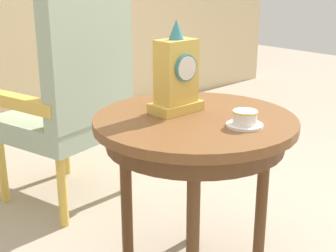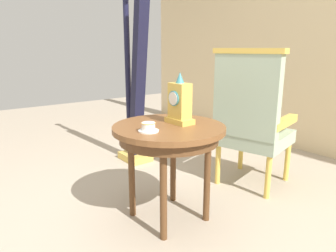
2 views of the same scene
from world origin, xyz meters
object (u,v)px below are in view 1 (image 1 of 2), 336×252
at_px(teacup_left, 245,119).
at_px(armchair, 73,91).
at_px(mantel_clock, 176,76).
at_px(side_table, 195,137).

xyz_separation_m(teacup_left, armchair, (-0.04, 1.03, -0.09)).
relative_size(mantel_clock, armchair, 0.29).
bearing_deg(mantel_clock, side_table, -86.22).
distance_m(side_table, teacup_left, 0.22).
bearing_deg(mantel_clock, armchair, 89.47).
xyz_separation_m(mantel_clock, armchair, (0.01, 0.75, -0.20)).
relative_size(side_table, armchair, 0.64).
distance_m(mantel_clock, armchair, 0.77).
xyz_separation_m(side_table, mantel_clock, (-0.01, 0.09, 0.21)).
distance_m(side_table, armchair, 0.84).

